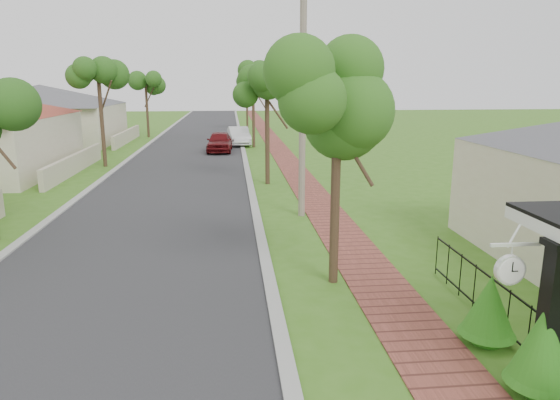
{
  "coord_description": "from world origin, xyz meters",
  "views": [
    {
      "loc": [
        -0.21,
        -7.48,
        4.75
      ],
      "look_at": [
        1.14,
        6.21,
        1.5
      ],
      "focal_mm": 32.0,
      "sensor_mm": 36.0,
      "label": 1
    }
  ],
  "objects_px": {
    "parked_car_white": "(239,136)",
    "parked_car_red": "(220,142)",
    "near_tree": "(338,103)",
    "station_clock": "(510,268)",
    "porch_post": "(550,328)",
    "utility_pole": "(303,104)"
  },
  "relations": [
    {
      "from": "porch_post",
      "to": "station_clock",
      "type": "xyz_separation_m",
      "value": [
        -0.5,
        0.4,
        0.83
      ]
    },
    {
      "from": "utility_pole",
      "to": "near_tree",
      "type": "bearing_deg",
      "value": -90.92
    },
    {
      "from": "porch_post",
      "to": "near_tree",
      "type": "height_order",
      "value": "near_tree"
    },
    {
      "from": "utility_pole",
      "to": "station_clock",
      "type": "height_order",
      "value": "utility_pole"
    },
    {
      "from": "parked_car_white",
      "to": "parked_car_red",
      "type": "bearing_deg",
      "value": -116.1
    },
    {
      "from": "near_tree",
      "to": "utility_pole",
      "type": "bearing_deg",
      "value": 89.08
    },
    {
      "from": "parked_car_white",
      "to": "station_clock",
      "type": "height_order",
      "value": "station_clock"
    },
    {
      "from": "parked_car_white",
      "to": "station_clock",
      "type": "xyz_separation_m",
      "value": [
        3.65,
        -32.01,
        1.26
      ]
    },
    {
      "from": "near_tree",
      "to": "station_clock",
      "type": "distance_m",
      "value": 5.28
    },
    {
      "from": "porch_post",
      "to": "utility_pole",
      "type": "distance_m",
      "value": 11.59
    },
    {
      "from": "near_tree",
      "to": "porch_post",
      "type": "bearing_deg",
      "value": -63.67
    },
    {
      "from": "parked_car_red",
      "to": "porch_post",
      "type": "bearing_deg",
      "value": -76.73
    },
    {
      "from": "near_tree",
      "to": "parked_car_red",
      "type": "bearing_deg",
      "value": 97.63
    },
    {
      "from": "parked_car_red",
      "to": "utility_pole",
      "type": "relative_size",
      "value": 0.53
    },
    {
      "from": "utility_pole",
      "to": "station_clock",
      "type": "distance_m",
      "value": 10.94
    },
    {
      "from": "porch_post",
      "to": "parked_car_red",
      "type": "height_order",
      "value": "porch_post"
    },
    {
      "from": "parked_car_white",
      "to": "station_clock",
      "type": "bearing_deg",
      "value": -89.21
    },
    {
      "from": "parked_car_red",
      "to": "near_tree",
      "type": "distance_m",
      "value": 24.38
    },
    {
      "from": "porch_post",
      "to": "parked_car_red",
      "type": "relative_size",
      "value": 0.61
    },
    {
      "from": "parked_car_white",
      "to": "utility_pole",
      "type": "height_order",
      "value": "utility_pole"
    },
    {
      "from": "porch_post",
      "to": "parked_car_white",
      "type": "height_order",
      "value": "porch_post"
    },
    {
      "from": "near_tree",
      "to": "station_clock",
      "type": "bearing_deg",
      "value": -66.93
    }
  ]
}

